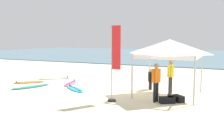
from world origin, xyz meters
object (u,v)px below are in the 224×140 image
at_px(surfboard_white, 54,78).
at_px(banner_flag, 114,67).
at_px(surfboard_orange, 29,82).
at_px(person_black, 150,78).
at_px(canopy_tent, 169,47).
at_px(surfboard_cyan, 75,89).
at_px(surfboard_pink, 71,83).
at_px(surfboard_teal, 31,87).
at_px(person_orange, 156,80).
at_px(gear_bag_near_tent, 171,99).
at_px(person_yellow, 171,75).
at_px(gear_bag_by_pole, 178,98).
at_px(gear_bag_on_sand, 166,100).

distance_m(surfboard_white, banner_flag, 7.79).
relative_size(surfboard_orange, person_black, 1.43).
bearing_deg(canopy_tent, surfboard_cyan, -171.85).
bearing_deg(surfboard_pink, surfboard_teal, -127.71).
distance_m(person_orange, gear_bag_near_tent, 1.09).
distance_m(canopy_tent, surfboard_teal, 8.07).
xyz_separation_m(person_black, banner_flag, (-0.70, -3.28, 0.92)).
relative_size(person_yellow, gear_bag_near_tent, 2.85).
height_order(gear_bag_by_pole, gear_bag_on_sand, same).
bearing_deg(surfboard_teal, surfboard_white, 103.16).
distance_m(canopy_tent, person_black, 2.34).
bearing_deg(person_yellow, canopy_tent, -94.06).
height_order(canopy_tent, person_black, canopy_tent).
bearing_deg(banner_flag, surfboard_teal, 169.95).
relative_size(canopy_tent, gear_bag_by_pole, 4.83).
distance_m(surfboard_cyan, person_black, 4.20).
bearing_deg(person_yellow, surfboard_white, 169.90).
relative_size(person_black, gear_bag_by_pole, 2.00).
xyz_separation_m(surfboard_cyan, banner_flag, (3.08, -1.55, 1.54)).
distance_m(canopy_tent, banner_flag, 3.07).
distance_m(surfboard_white, person_orange, 8.86).
xyz_separation_m(gear_bag_near_tent, gear_bag_by_pole, (0.25, 0.24, 0.00)).
bearing_deg(surfboard_cyan, person_black, 24.53).
bearing_deg(person_black, canopy_tent, -40.02).
height_order(surfboard_pink, surfboard_orange, same).
xyz_separation_m(canopy_tent, surfboard_orange, (-8.78, -0.14, -2.35)).
bearing_deg(person_yellow, surfboard_teal, -168.19).
relative_size(canopy_tent, gear_bag_near_tent, 4.83).
height_order(canopy_tent, surfboard_white, canopy_tent).
height_order(surfboard_teal, surfboard_cyan, same).
xyz_separation_m(banner_flag, gear_bag_by_pole, (2.57, 1.22, -1.43)).
relative_size(canopy_tent, banner_flag, 0.85).
relative_size(surfboard_teal, banner_flag, 0.70).
relative_size(person_orange, person_black, 1.43).
bearing_deg(person_orange, surfboard_pink, 160.09).
relative_size(surfboard_orange, surfboard_cyan, 0.88).
distance_m(surfboard_pink, surfboard_orange, 2.72).
height_order(surfboard_cyan, person_black, person_black).
relative_size(surfboard_cyan, banner_flag, 0.58).
xyz_separation_m(surfboard_teal, gear_bag_near_tent, (8.04, -0.04, 0.10)).
xyz_separation_m(surfboard_cyan, person_black, (3.78, 1.72, 0.62)).
bearing_deg(person_orange, gear_bag_by_pole, 28.88).
bearing_deg(surfboard_orange, person_black, 8.64).
distance_m(surfboard_pink, gear_bag_on_sand, 6.81).
xyz_separation_m(surfboard_white, person_black, (7.14, -0.83, 0.62)).
xyz_separation_m(surfboard_white, gear_bag_near_tent, (8.77, -3.13, 0.10)).
relative_size(canopy_tent, person_black, 2.41).
bearing_deg(banner_flag, person_yellow, 53.62).
distance_m(gear_bag_by_pole, gear_bag_on_sand, 0.64).
bearing_deg(surfboard_orange, canopy_tent, 0.92).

